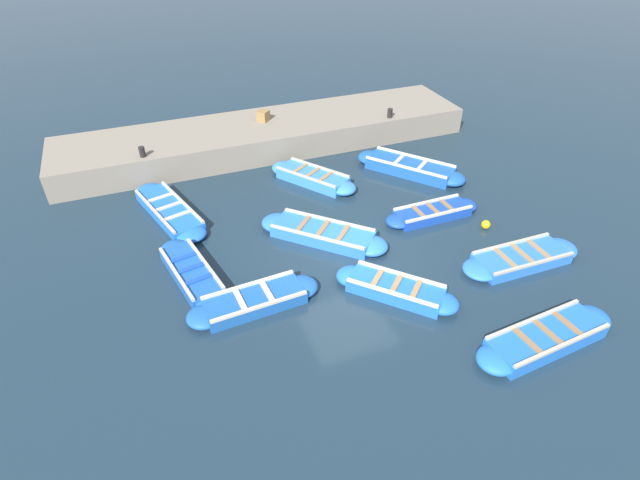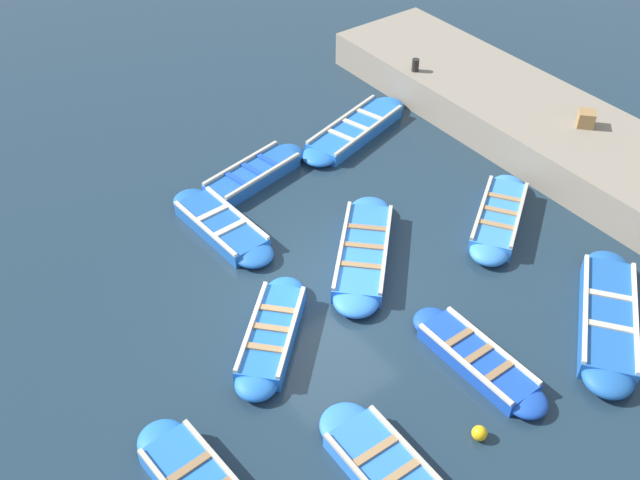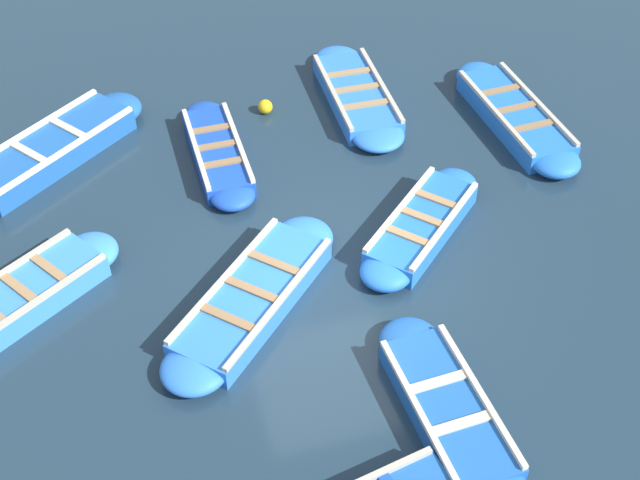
% 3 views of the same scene
% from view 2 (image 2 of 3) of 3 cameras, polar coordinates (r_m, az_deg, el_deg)
% --- Properties ---
extents(ground_plane, '(120.00, 120.00, 0.00)m').
position_cam_2_polar(ground_plane, '(15.61, 0.34, -3.75)').
color(ground_plane, '#1C303F').
extents(boat_tucked, '(3.44, 1.45, 0.39)m').
position_cam_2_polar(boat_tucked, '(18.52, -5.17, 4.95)').
color(boat_tucked, '#1E59AD').
rests_on(boat_tucked, ground).
extents(boat_centre, '(3.77, 3.21, 0.47)m').
position_cam_2_polar(boat_centre, '(15.79, 21.06, -5.58)').
color(boat_centre, '#1E59AD').
rests_on(boat_centre, ground).
extents(boat_near_quay, '(3.42, 3.45, 0.41)m').
position_cam_2_polar(boat_near_quay, '(16.21, 3.33, -0.94)').
color(boat_near_quay, blue).
rests_on(boat_near_quay, ground).
extents(boat_outer_left, '(0.85, 3.17, 0.37)m').
position_cam_2_polar(boat_outer_left, '(14.41, 11.88, -8.91)').
color(boat_outer_left, '#1947B7').
rests_on(boat_outer_left, ground).
extents(boat_end_of_row, '(4.10, 1.97, 0.37)m').
position_cam_2_polar(boat_end_of_row, '(20.19, 2.70, 8.38)').
color(boat_end_of_row, blue).
rests_on(boat_end_of_row, ground).
extents(boat_bow_out, '(2.88, 2.78, 0.41)m').
position_cam_2_polar(boat_bow_out, '(14.52, -3.70, -7.20)').
color(boat_bow_out, blue).
rests_on(boat_bow_out, ground).
extents(boat_outer_right, '(3.27, 2.59, 0.44)m').
position_cam_2_polar(boat_outer_right, '(17.56, 13.48, 1.67)').
color(boat_outer_right, '#3884E0').
rests_on(boat_outer_right, ground).
extents(boat_drifting, '(1.11, 3.40, 0.38)m').
position_cam_2_polar(boat_drifting, '(17.03, -7.53, 1.05)').
color(boat_drifting, '#1E59AD').
rests_on(boat_drifting, ground).
extents(quay_wall, '(3.21, 15.63, 0.98)m').
position_cam_2_polar(quay_wall, '(19.97, 18.83, 6.80)').
color(quay_wall, gray).
rests_on(quay_wall, ground).
extents(bollard_north, '(0.20, 0.20, 0.35)m').
position_cam_2_polar(bollard_north, '(21.34, 7.28, 13.09)').
color(bollard_north, black).
rests_on(bollard_north, quay_wall).
extents(wooden_crate, '(0.56, 0.56, 0.40)m').
position_cam_2_polar(wooden_crate, '(19.80, 19.60, 8.70)').
color(wooden_crate, olive).
rests_on(wooden_crate, quay_wall).
extents(buoy_orange_near, '(0.27, 0.27, 0.27)m').
position_cam_2_polar(buoy_orange_near, '(13.42, 12.05, -14.20)').
color(buoy_orange_near, '#EAB214').
rests_on(buoy_orange_near, ground).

